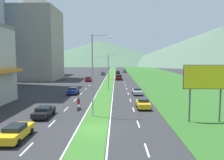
% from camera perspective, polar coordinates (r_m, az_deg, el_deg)
% --- Properties ---
extents(ground_plane, '(600.00, 600.00, 0.00)m').
position_cam_1_polar(ground_plane, '(24.67, -4.90, -12.57)').
color(ground_plane, '#2D2D30').
extents(grass_median, '(3.20, 240.00, 0.06)m').
position_cam_1_polar(grass_median, '(83.68, -0.59, 0.42)').
color(grass_median, '#387028').
rests_on(grass_median, ground_plane).
extents(grass_verge_right, '(24.00, 240.00, 0.06)m').
position_cam_1_polar(grass_verge_right, '(85.58, 13.33, 0.39)').
color(grass_verge_right, '#2D6023').
rests_on(grass_verge_right, ground_plane).
extents(lane_dash_left_2, '(0.16, 2.80, 0.01)m').
position_cam_1_polar(lane_dash_left_2, '(21.00, -21.10, -16.25)').
color(lane_dash_left_2, silver).
rests_on(lane_dash_left_2, ground_plane).
extents(lane_dash_left_3, '(0.16, 2.80, 0.01)m').
position_cam_1_polar(lane_dash_left_3, '(27.56, -15.23, -10.77)').
color(lane_dash_left_3, silver).
rests_on(lane_dash_left_3, ground_plane).
extents(lane_dash_left_4, '(0.16, 2.80, 0.01)m').
position_cam_1_polar(lane_dash_left_4, '(34.43, -11.77, -7.37)').
color(lane_dash_left_4, silver).
rests_on(lane_dash_left_4, ground_plane).
extents(lane_dash_left_5, '(0.16, 2.80, 0.01)m').
position_cam_1_polar(lane_dash_left_5, '(41.47, -9.50, -5.10)').
color(lane_dash_left_5, silver).
rests_on(lane_dash_left_5, ground_plane).
extents(lane_dash_left_6, '(0.16, 2.80, 0.01)m').
position_cam_1_polar(lane_dash_left_6, '(48.60, -7.91, -3.49)').
color(lane_dash_left_6, silver).
rests_on(lane_dash_left_6, ground_plane).
extents(lane_dash_left_7, '(0.16, 2.80, 0.01)m').
position_cam_1_polar(lane_dash_left_7, '(55.79, -6.73, -2.29)').
color(lane_dash_left_7, silver).
rests_on(lane_dash_left_7, ground_plane).
extents(lane_dash_left_8, '(0.16, 2.80, 0.01)m').
position_cam_1_polar(lane_dash_left_8, '(63.01, -5.81, -1.36)').
color(lane_dash_left_8, silver).
rests_on(lane_dash_left_8, ground_plane).
extents(lane_dash_left_9, '(0.16, 2.80, 0.01)m').
position_cam_1_polar(lane_dash_left_9, '(70.26, -5.09, -0.63)').
color(lane_dash_left_9, silver).
rests_on(lane_dash_left_9, ground_plane).
extents(lane_dash_right_2, '(0.16, 2.80, 0.01)m').
position_cam_1_polar(lane_dash_right_2, '(19.74, 8.97, -17.38)').
color(lane_dash_right_2, silver).
rests_on(lane_dash_right_2, ground_plane).
extents(lane_dash_right_3, '(0.16, 2.80, 0.01)m').
position_cam_1_polar(lane_dash_right_3, '(26.61, 6.79, -11.20)').
color(lane_dash_right_3, silver).
rests_on(lane_dash_right_3, ground_plane).
extents(lane_dash_right_4, '(0.16, 2.80, 0.01)m').
position_cam_1_polar(lane_dash_right_4, '(33.68, 5.55, -7.57)').
color(lane_dash_right_4, silver).
rests_on(lane_dash_right_4, ground_plane).
extents(lane_dash_right_5, '(0.16, 2.80, 0.01)m').
position_cam_1_polar(lane_dash_right_5, '(40.85, 4.76, -5.21)').
color(lane_dash_right_5, silver).
rests_on(lane_dash_right_5, ground_plane).
extents(lane_dash_right_6, '(0.16, 2.80, 0.01)m').
position_cam_1_polar(lane_dash_right_6, '(48.07, 4.21, -3.55)').
color(lane_dash_right_6, silver).
rests_on(lane_dash_right_6, ground_plane).
extents(lane_dash_right_7, '(0.16, 2.80, 0.01)m').
position_cam_1_polar(lane_dash_right_7, '(55.33, 3.81, -2.33)').
color(lane_dash_right_7, silver).
rests_on(lane_dash_right_7, ground_plane).
extents(lane_dash_right_8, '(0.16, 2.80, 0.01)m').
position_cam_1_polar(lane_dash_right_8, '(62.61, 3.50, -1.39)').
color(lane_dash_right_8, silver).
rests_on(lane_dash_right_8, ground_plane).
extents(lane_dash_right_9, '(0.16, 2.80, 0.01)m').
position_cam_1_polar(lane_dash_right_9, '(69.90, 3.25, -0.65)').
color(lane_dash_right_9, silver).
rests_on(lane_dash_right_9, ground_plane).
extents(edge_line_median_left, '(0.16, 240.00, 0.01)m').
position_cam_1_polar(edge_line_median_left, '(83.76, -1.79, 0.41)').
color(edge_line_median_left, silver).
rests_on(edge_line_median_left, ground_plane).
extents(edge_line_median_right, '(0.16, 240.00, 0.01)m').
position_cam_1_polar(edge_line_median_right, '(83.65, 0.61, 0.41)').
color(edge_line_median_right, silver).
rests_on(edge_line_median_right, ground_plane).
extents(domed_building, '(16.70, 16.70, 35.17)m').
position_cam_1_polar(domed_building, '(84.77, -19.30, 9.91)').
color(domed_building, '#9E9384').
rests_on(domed_building, ground_plane).
extents(midrise_colored, '(14.62, 14.62, 20.18)m').
position_cam_1_polar(midrise_colored, '(105.37, -18.07, 6.71)').
color(midrise_colored, beige).
rests_on(midrise_colored, ground_plane).
extents(hill_far_left, '(161.77, 161.77, 37.22)m').
position_cam_1_polar(hill_far_left, '(285.08, -23.18, 7.43)').
color(hill_far_left, '#516B56').
rests_on(hill_far_left, ground_plane).
extents(hill_far_center, '(205.23, 205.23, 29.82)m').
position_cam_1_polar(hill_far_center, '(287.75, -2.95, 7.12)').
color(hill_far_center, '#47664C').
rests_on(hill_far_center, ground_plane).
extents(hill_far_right, '(223.67, 223.67, 42.10)m').
position_cam_1_polar(hill_far_right, '(272.68, 26.28, 7.92)').
color(hill_far_right, '#516B56').
rests_on(hill_far_right, ground_plane).
extents(street_lamp_near, '(2.63, 0.44, 10.73)m').
position_cam_1_polar(street_lamp_near, '(28.66, -4.60, 2.34)').
color(street_lamp_near, '#99999E').
rests_on(street_lamp_near, ground_plane).
extents(street_lamp_mid, '(3.10, 0.49, 8.18)m').
position_cam_1_polar(street_lamp_mid, '(54.11, -1.34, 2.59)').
color(street_lamp_mid, '#99999E').
rests_on(street_lamp_mid, ground_plane).
extents(street_lamp_far, '(3.20, 0.49, 9.19)m').
position_cam_1_polar(street_lamp_far, '(79.66, -0.77, 3.97)').
color(street_lamp_far, '#99999E').
rests_on(street_lamp_far, ground_plane).
extents(billboard_roadside, '(5.37, 0.28, 6.94)m').
position_cam_1_polar(billboard_roadside, '(28.35, 23.09, 0.11)').
color(billboard_roadside, '#4C4C51').
rests_on(billboard_roadside, ground_plane).
extents(car_0, '(1.89, 4.10, 1.60)m').
position_cam_1_polar(car_0, '(73.11, -6.12, 0.23)').
color(car_0, maroon).
rests_on(car_0, ground_plane).
extents(car_1, '(1.90, 4.47, 1.53)m').
position_cam_1_polar(car_1, '(101.19, -2.27, 1.77)').
color(car_1, slate).
rests_on(car_1, ground_plane).
extents(car_3, '(1.99, 4.52, 1.52)m').
position_cam_1_polar(car_3, '(48.02, -10.01, -2.69)').
color(car_3, navy).
rests_on(car_3, ground_plane).
extents(car_4, '(1.98, 4.65, 1.48)m').
position_cam_1_polar(car_4, '(107.80, 1.52, 1.99)').
color(car_4, black).
rests_on(car_4, ground_plane).
extents(car_5, '(1.92, 4.49, 1.38)m').
position_cam_1_polar(car_5, '(47.11, 6.52, -2.88)').
color(car_5, '#B2B2B7').
rests_on(car_5, ground_plane).
extents(car_6, '(2.00, 4.69, 1.38)m').
position_cam_1_polar(car_6, '(30.57, -17.16, -7.79)').
color(car_6, black).
rests_on(car_6, ground_plane).
extents(car_7, '(1.92, 4.79, 1.46)m').
position_cam_1_polar(car_7, '(23.26, -23.50, -12.20)').
color(car_7, yellow).
rests_on(car_7, ground_plane).
extents(car_8, '(1.99, 4.15, 1.49)m').
position_cam_1_polar(car_8, '(34.41, 8.00, -6.02)').
color(car_8, yellow).
rests_on(car_8, ground_plane).
extents(car_9, '(1.94, 4.69, 1.49)m').
position_cam_1_polar(car_9, '(119.68, 3.25, 2.35)').
color(car_9, slate).
rests_on(car_9, ground_plane).
extents(pickup_truck_0, '(2.18, 5.40, 2.00)m').
position_cam_1_polar(pickup_truck_0, '(78.15, 1.77, 0.75)').
color(pickup_truck_0, maroon).
rests_on(pickup_truck_0, ground_plane).
extents(motorcycle_rider, '(0.36, 2.00, 1.80)m').
position_cam_1_polar(motorcycle_rider, '(33.65, -8.58, -6.33)').
color(motorcycle_rider, black).
rests_on(motorcycle_rider, ground_plane).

